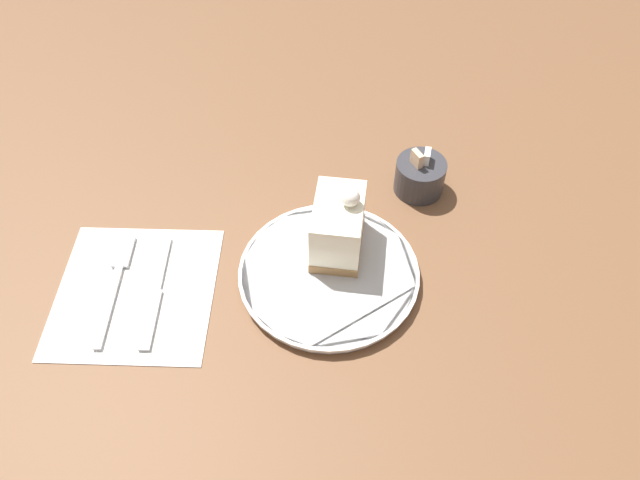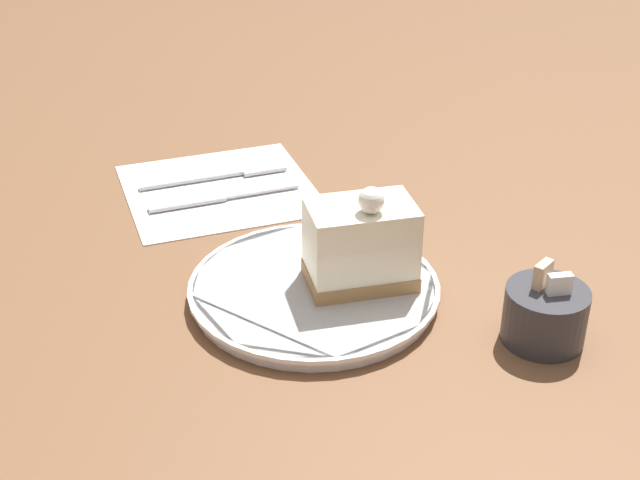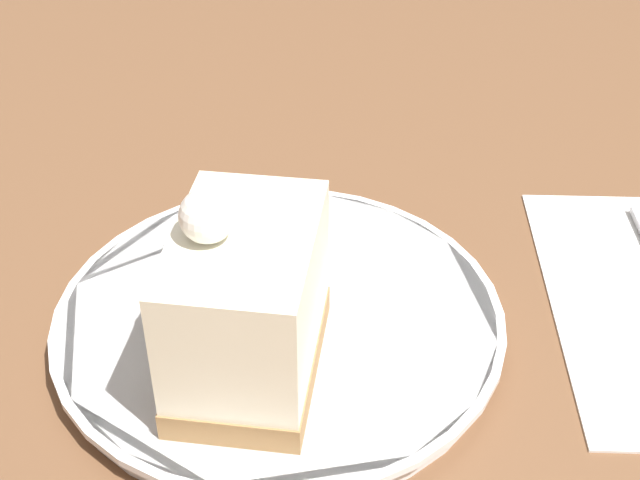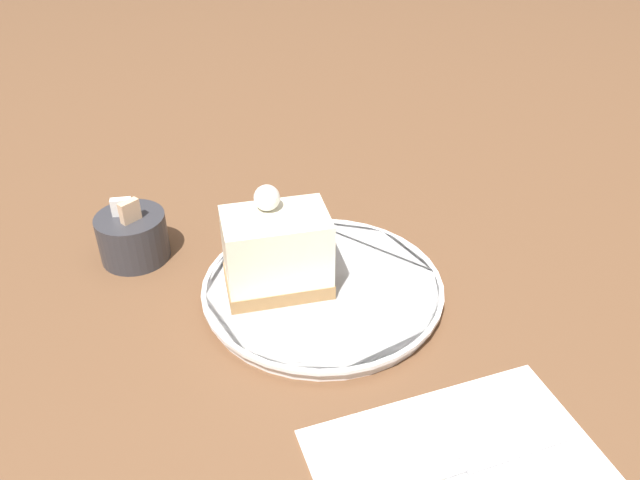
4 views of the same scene
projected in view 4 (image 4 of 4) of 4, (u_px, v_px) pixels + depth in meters
The scene contains 5 objects.
ground_plane at pixel (289, 309), 0.58m from camera, with size 4.00×4.00×0.00m, color brown.
plate at pixel (324, 290), 0.59m from camera, with size 0.23×0.23×0.01m.
cake_slice at pixel (281, 250), 0.56m from camera, with size 0.09×0.11×0.10m.
knife at pixel (483, 459), 0.44m from camera, with size 0.05×0.17×0.00m.
sugar_bowl at pixel (133, 236), 0.63m from camera, with size 0.07×0.07×0.07m.
Camera 4 is at (-0.39, 0.21, 0.38)m, focal length 35.00 mm.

